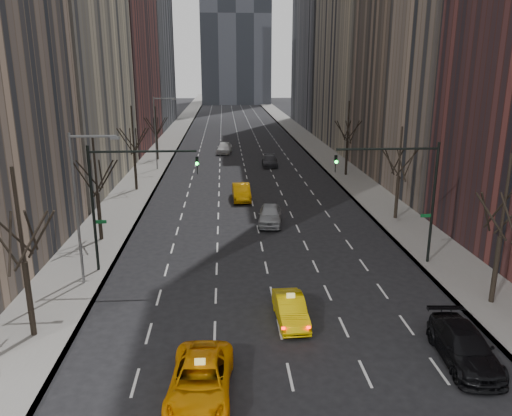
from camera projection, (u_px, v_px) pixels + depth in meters
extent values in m
plane|color=black|center=(290.00, 377.00, 21.15)|extent=(400.00, 400.00, 0.00)
cube|color=slate|center=(169.00, 141.00, 87.59)|extent=(4.50, 320.00, 0.15)
cube|color=slate|center=(307.00, 140.00, 89.11)|extent=(4.50, 320.00, 0.15)
cube|color=brown|center=(100.00, 5.00, 77.22)|extent=(14.00, 28.00, 44.00)
cylinder|color=black|center=(29.00, 299.00, 23.70)|extent=(0.28, 0.28, 3.78)
cylinder|color=black|center=(18.00, 216.00, 22.57)|extent=(0.16, 0.16, 4.50)
cylinder|color=black|center=(31.00, 231.00, 23.67)|extent=(0.42, 1.80, 2.52)
cylinder|color=black|center=(41.00, 234.00, 23.18)|extent=(1.74, 0.72, 2.52)
cylinder|color=black|center=(31.00, 241.00, 22.36)|extent=(1.46, 1.25, 2.52)
cylinder|color=black|center=(10.00, 243.00, 22.03)|extent=(0.42, 1.80, 2.52)
cylinder|color=black|center=(0.00, 239.00, 22.52)|extent=(1.74, 0.72, 2.52)
cylinder|color=black|center=(11.00, 233.00, 23.34)|extent=(1.46, 1.25, 2.52)
cylinder|color=black|center=(100.00, 216.00, 37.17)|extent=(0.28, 0.28, 3.57)
cylinder|color=black|center=(95.00, 165.00, 36.11)|extent=(0.16, 0.16, 4.25)
cylinder|color=black|center=(101.00, 174.00, 37.17)|extent=(0.42, 1.80, 2.52)
cylinder|color=black|center=(108.00, 176.00, 36.68)|extent=(1.74, 0.72, 2.52)
cylinder|color=black|center=(103.00, 178.00, 35.86)|extent=(1.46, 1.25, 2.52)
cylinder|color=black|center=(91.00, 179.00, 35.53)|extent=(0.42, 1.80, 2.52)
cylinder|color=black|center=(84.00, 178.00, 36.02)|extent=(1.74, 0.72, 2.52)
cylinder|color=black|center=(89.00, 175.00, 36.84)|extent=(1.46, 1.25, 2.52)
cylinder|color=black|center=(135.00, 171.00, 52.48)|extent=(0.28, 0.28, 3.99)
cylinder|color=black|center=(133.00, 129.00, 51.29)|extent=(0.16, 0.16, 4.75)
cylinder|color=black|center=(136.00, 139.00, 52.42)|extent=(0.42, 1.80, 2.52)
cylinder|color=black|center=(142.00, 140.00, 51.93)|extent=(1.74, 0.72, 2.52)
cylinder|color=black|center=(139.00, 141.00, 51.11)|extent=(1.46, 1.25, 2.52)
cylinder|color=black|center=(130.00, 141.00, 50.78)|extent=(0.42, 1.80, 2.52)
cylinder|color=black|center=(125.00, 141.00, 51.27)|extent=(1.74, 0.72, 2.52)
cylinder|color=black|center=(128.00, 140.00, 52.09)|extent=(1.46, 1.25, 2.52)
cylinder|color=black|center=(157.00, 147.00, 69.85)|extent=(0.28, 0.28, 3.36)
cylinder|color=black|center=(156.00, 121.00, 68.85)|extent=(0.16, 0.16, 4.00)
cylinder|color=black|center=(158.00, 126.00, 69.88)|extent=(0.42, 1.80, 2.52)
cylinder|color=black|center=(162.00, 126.00, 69.39)|extent=(1.74, 0.72, 2.52)
cylinder|color=black|center=(160.00, 127.00, 68.57)|extent=(1.46, 1.25, 2.52)
cylinder|color=black|center=(154.00, 127.00, 68.23)|extent=(0.42, 1.80, 2.52)
cylinder|color=black|center=(150.00, 127.00, 68.72)|extent=(1.74, 0.72, 2.52)
cylinder|color=black|center=(152.00, 126.00, 69.55)|extent=(1.46, 1.25, 2.52)
cylinder|color=black|center=(495.00, 270.00, 27.10)|extent=(0.28, 0.28, 3.78)
cylinder|color=black|center=(506.00, 196.00, 25.97)|extent=(0.16, 0.16, 4.50)
cylinder|color=black|center=(497.00, 210.00, 27.07)|extent=(0.42, 1.80, 2.52)
cylinder|color=black|center=(509.00, 220.00, 25.43)|extent=(0.42, 1.80, 2.52)
cylinder|color=black|center=(491.00, 217.00, 25.92)|extent=(1.74, 0.72, 2.52)
cylinder|color=black|center=(486.00, 212.00, 26.74)|extent=(1.46, 1.25, 2.52)
cylinder|color=black|center=(397.00, 198.00, 42.49)|extent=(0.28, 0.28, 3.57)
cylinder|color=black|center=(400.00, 152.00, 41.43)|extent=(0.16, 0.16, 4.25)
cylinder|color=black|center=(398.00, 161.00, 42.49)|extent=(0.42, 1.80, 2.52)
cylinder|color=black|center=(408.00, 162.00, 42.00)|extent=(1.74, 0.72, 2.52)
cylinder|color=black|center=(410.00, 164.00, 41.18)|extent=(1.46, 1.25, 2.52)
cylinder|color=black|center=(401.00, 165.00, 40.85)|extent=(0.42, 1.80, 2.52)
cylinder|color=black|center=(391.00, 164.00, 41.34)|extent=(1.74, 0.72, 2.52)
cylinder|color=black|center=(390.00, 162.00, 42.16)|extent=(1.46, 1.25, 2.52)
cylinder|color=black|center=(347.00, 158.00, 59.72)|extent=(0.28, 0.28, 3.99)
cylinder|color=black|center=(348.00, 121.00, 58.53)|extent=(0.16, 0.16, 4.75)
cylinder|color=black|center=(347.00, 130.00, 59.66)|extent=(0.42, 1.80, 2.52)
cylinder|color=black|center=(354.00, 131.00, 59.17)|extent=(1.74, 0.72, 2.52)
cylinder|color=black|center=(355.00, 132.00, 58.35)|extent=(1.46, 1.25, 2.52)
cylinder|color=black|center=(348.00, 132.00, 58.02)|extent=(0.42, 1.80, 2.52)
cylinder|color=black|center=(342.00, 132.00, 58.51)|extent=(1.74, 0.72, 2.52)
cylinder|color=black|center=(341.00, 131.00, 59.33)|extent=(1.46, 1.25, 2.52)
cylinder|color=black|center=(93.00, 210.00, 30.88)|extent=(0.18, 0.18, 8.00)
cylinder|color=black|center=(143.00, 151.00, 30.10)|extent=(6.50, 0.14, 0.14)
imported|color=black|center=(197.00, 165.00, 30.54)|extent=(0.18, 0.22, 1.10)
sphere|color=#0CFF33|center=(197.00, 164.00, 30.33)|extent=(0.20, 0.20, 0.20)
cube|color=#0C5926|center=(101.00, 222.00, 31.12)|extent=(0.70, 0.04, 0.22)
cylinder|color=black|center=(433.00, 204.00, 32.21)|extent=(0.18, 0.18, 8.00)
cylinder|color=black|center=(388.00, 149.00, 31.03)|extent=(6.50, 0.14, 0.14)
imported|color=black|center=(336.00, 164.00, 31.08)|extent=(0.18, 0.22, 1.10)
sphere|color=#0CFF33|center=(336.00, 162.00, 30.86)|extent=(0.20, 0.20, 0.20)
cube|color=#0C5926|center=(426.00, 216.00, 32.40)|extent=(0.70, 0.04, 0.22)
cylinder|color=slate|center=(77.00, 211.00, 28.80)|extent=(0.16, 0.16, 9.00)
cylinder|color=slate|center=(93.00, 136.00, 27.71)|extent=(2.60, 0.14, 0.14)
cube|color=slate|center=(115.00, 138.00, 27.81)|extent=(0.50, 0.22, 0.15)
cylinder|color=slate|center=(155.00, 134.00, 62.41)|extent=(0.16, 0.16, 9.00)
cylinder|color=slate|center=(164.00, 98.00, 61.32)|extent=(2.60, 0.14, 0.14)
cube|color=slate|center=(174.00, 99.00, 61.42)|extent=(0.50, 0.22, 0.15)
imported|color=#F39705|center=(200.00, 380.00, 19.68)|extent=(2.74, 5.42, 1.47)
imported|color=#EBC104|center=(290.00, 309.00, 25.58)|extent=(1.60, 4.14, 1.34)
imported|color=#A9ADB2|center=(270.00, 215.00, 41.56)|extent=(2.47, 4.93, 1.61)
imported|color=black|center=(464.00, 346.00, 22.04)|extent=(2.45, 5.32, 1.51)
imported|color=orange|center=(241.00, 192.00, 49.15)|extent=(1.82, 4.84, 1.58)
imported|color=#2E2D32|center=(270.00, 161.00, 66.01)|extent=(2.14, 4.86, 1.39)
imported|color=white|center=(224.00, 148.00, 75.83)|extent=(2.62, 5.26, 1.72)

